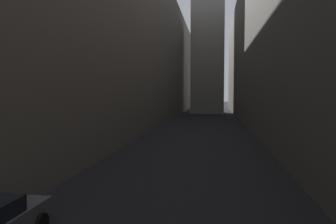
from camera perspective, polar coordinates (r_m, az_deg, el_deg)
ground_plane at (r=38.05m, az=5.99°, el=-3.05°), size 264.00×264.00×0.00m
building_block_left at (r=42.61m, az=-10.81°, el=12.02°), size 13.42×108.00×21.40m
building_block_right at (r=41.37m, az=21.80°, el=12.27°), size 10.75×108.00×21.63m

